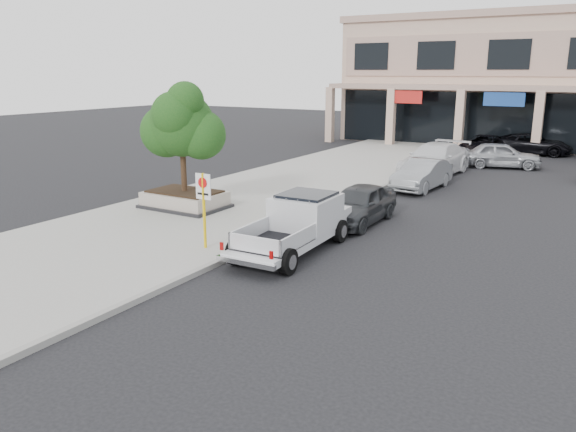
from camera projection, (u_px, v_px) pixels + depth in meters
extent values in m
plane|color=black|center=(274.00, 269.00, 15.71)|extent=(120.00, 120.00, 0.00)
cube|color=gray|center=(240.00, 202.00, 23.41)|extent=(8.00, 52.00, 0.15)
cube|color=gray|center=(324.00, 214.00, 21.44)|extent=(0.20, 52.00, 0.15)
cube|color=tan|center=(330.00, 115.00, 43.62)|extent=(0.55, 0.55, 4.20)
cube|color=black|center=(185.00, 206.00, 22.19)|extent=(3.20, 2.20, 0.12)
cube|color=#A99C8D|center=(185.00, 198.00, 22.11)|extent=(3.00, 2.00, 0.50)
cube|color=black|center=(185.00, 191.00, 22.04)|extent=(2.70, 1.70, 0.06)
cylinder|color=black|center=(183.00, 163.00, 21.76)|extent=(0.22, 0.22, 2.20)
sphere|color=#113E13|center=(181.00, 124.00, 21.39)|extent=(2.50, 2.50, 2.50)
sphere|color=#113E13|center=(201.00, 135.00, 21.39)|extent=(1.90, 1.90, 1.90)
sphere|color=#113E13|center=(183.00, 107.00, 21.80)|extent=(1.60, 1.60, 1.60)
cylinder|color=yellow|center=(204.00, 211.00, 16.85)|extent=(0.09, 0.09, 2.30)
cube|color=white|center=(203.00, 187.00, 16.66)|extent=(0.55, 0.03, 0.78)
cylinder|color=red|center=(202.00, 183.00, 16.61)|extent=(0.32, 0.02, 0.32)
ellipsoid|color=#1E4E16|center=(310.00, 203.00, 20.90)|extent=(1.10, 0.99, 0.93)
imported|color=#313437|center=(358.00, 204.00, 20.33)|extent=(1.69, 4.15, 1.41)
imported|color=gray|center=(422.00, 175.00, 26.18)|extent=(1.80, 4.33, 1.39)
imported|color=silver|center=(434.00, 160.00, 29.77)|extent=(2.81, 5.93, 1.67)
imported|color=black|center=(483.00, 145.00, 36.73)|extent=(2.64, 4.99, 1.34)
imported|color=#A3A5AB|center=(501.00, 155.00, 32.07)|extent=(4.61, 2.80, 1.47)
imported|color=black|center=(532.00, 144.00, 37.23)|extent=(5.15, 2.66, 1.39)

